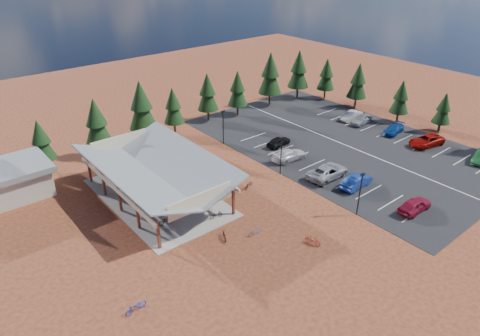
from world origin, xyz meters
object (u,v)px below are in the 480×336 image
at_px(car_4, 279,142).
at_px(lamp_post_0, 360,191).
at_px(bike_7, 147,171).
at_px(car_3, 289,155).
at_px(bike_10, 136,307).
at_px(car_1, 356,181).
at_px(outbuilding, 0,184).
at_px(car_7, 394,129).
at_px(lamp_post_1, 281,153).
at_px(bike_2, 146,193).
at_px(lamp_post_2, 223,125).
at_px(bike_3, 118,178).
at_px(bike_1, 159,205).
at_px(bike_4, 216,215).
at_px(bike_0, 166,220).
at_px(car_8, 361,120).
at_px(car_0, 415,205).
at_px(bike_11, 313,240).
at_px(bike_15, 218,177).
at_px(bike_pavilion, 155,168).
at_px(bike_12, 224,236).
at_px(car_6, 426,141).
at_px(car_9, 351,116).
at_px(car_2, 328,172).
at_px(trash_bin_1, 204,184).
at_px(bike_16, 249,185).
at_px(bike_13, 255,231).
at_px(bike_6, 177,181).
at_px(bike_5, 175,190).
at_px(trash_bin_0, 207,188).

bearing_deg(car_4, lamp_post_0, 156.51).
height_order(bike_7, car_3, car_3).
height_order(lamp_post_0, bike_10, lamp_post_0).
bearing_deg(car_1, outbuilding, 50.54).
bearing_deg(car_7, lamp_post_0, -74.57).
xyz_separation_m(lamp_post_1, bike_2, (-16.00, 5.91, -2.46)).
bearing_deg(bike_7, lamp_post_2, -90.97).
bearing_deg(car_7, bike_3, -116.88).
bearing_deg(bike_1, bike_3, -4.17).
distance_m(bike_2, car_4, 21.70).
bearing_deg(car_7, car_1, -78.93).
bearing_deg(bike_4, car_7, -79.84).
bearing_deg(bike_3, car_1, -147.93).
relative_size(car_1, car_3, 0.94).
bearing_deg(bike_3, bike_1, 169.17).
xyz_separation_m(lamp_post_2, bike_0, (-17.06, -12.39, -2.40)).
height_order(bike_7, car_8, car_8).
height_order(bike_10, car_0, car_0).
bearing_deg(bike_11, bike_1, 104.62).
relative_size(bike_1, bike_4, 1.13).
distance_m(bike_11, car_4, 22.89).
bearing_deg(lamp_post_2, bike_0, -144.01).
xyz_separation_m(lamp_post_1, bike_15, (-7.22, 3.66, -2.44)).
xyz_separation_m(bike_pavilion, outbuilding, (-14.00, 11.00, -1.80)).
relative_size(bike_12, car_1, 0.33).
bearing_deg(car_0, car_6, -63.08).
relative_size(bike_3, car_9, 0.40).
distance_m(bike_0, car_2, 21.36).
relative_size(bike_2, car_8, 0.36).
relative_size(trash_bin_1, bike_1, 0.53).
bearing_deg(bike_4, car_0, -117.23).
height_order(bike_7, bike_12, bike_7).
xyz_separation_m(bike_16, car_6, (27.76, -7.26, 0.39)).
xyz_separation_m(bike_11, bike_13, (-3.42, 4.69, -0.03)).
relative_size(bike_1, bike_13, 1.08).
height_order(bike_pavilion, outbuilding, bike_pavilion).
distance_m(bike_3, car_3, 22.70).
xyz_separation_m(lamp_post_2, bike_1, (-16.25, -9.48, -2.37)).
bearing_deg(lamp_post_2, bike_6, -153.36).
bearing_deg(bike_2, bike_pavilion, -124.37).
distance_m(bike_2, car_9, 38.18).
bearing_deg(car_2, bike_10, 98.15).
xyz_separation_m(bike_1, bike_15, (9.03, 1.14, -0.07)).
bearing_deg(car_2, car_6, -99.99).
bearing_deg(car_2, bike_5, 61.28).
xyz_separation_m(trash_bin_0, car_4, (15.44, 3.72, 0.27)).
bearing_deg(car_4, car_2, 164.35).
height_order(lamp_post_1, car_6, lamp_post_1).
height_order(car_2, car_7, car_2).
relative_size(bike_7, car_8, 0.35).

